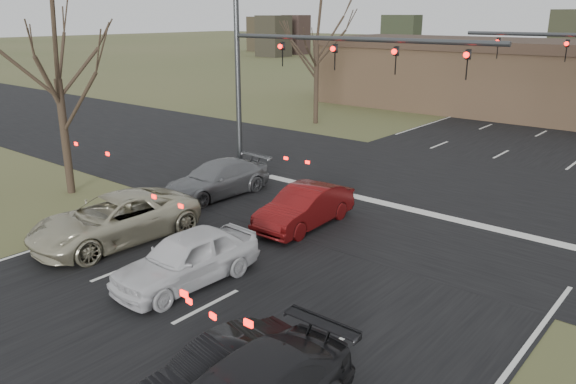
{
  "coord_description": "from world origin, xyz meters",
  "views": [
    {
      "loc": [
        9.66,
        -5.46,
        7.09
      ],
      "look_at": [
        -0.55,
        6.92,
        2.0
      ],
      "focal_mm": 35.0,
      "sensor_mm": 36.0,
      "label": 1
    }
  ],
  "objects_px": {
    "car_silver_suv": "(115,219)",
    "car_red_ahead": "(305,207)",
    "mast_arm_near": "(294,65)",
    "car_black_hatch": "(223,376)",
    "car_white_sedan": "(187,258)",
    "car_grey_ahead": "(217,179)"
  },
  "relations": [
    {
      "from": "car_black_hatch",
      "to": "mast_arm_near",
      "type": "bearing_deg",
      "value": 131.13
    },
    {
      "from": "mast_arm_near",
      "to": "car_red_ahead",
      "type": "distance_m",
      "value": 6.88
    },
    {
      "from": "mast_arm_near",
      "to": "car_white_sedan",
      "type": "height_order",
      "value": "mast_arm_near"
    },
    {
      "from": "car_black_hatch",
      "to": "car_grey_ahead",
      "type": "height_order",
      "value": "car_grey_ahead"
    },
    {
      "from": "car_silver_suv",
      "to": "car_white_sedan",
      "type": "relative_size",
      "value": 1.27
    },
    {
      "from": "car_white_sedan",
      "to": "car_black_hatch",
      "type": "xyz_separation_m",
      "value": [
        4.41,
        -2.93,
        -0.11
      ]
    },
    {
      "from": "mast_arm_near",
      "to": "car_black_hatch",
      "type": "distance_m",
      "value": 15.47
    },
    {
      "from": "car_white_sedan",
      "to": "car_red_ahead",
      "type": "relative_size",
      "value": 1.01
    },
    {
      "from": "car_silver_suv",
      "to": "car_black_hatch",
      "type": "relative_size",
      "value": 1.45
    },
    {
      "from": "car_white_sedan",
      "to": "mast_arm_near",
      "type": "bearing_deg",
      "value": 114.65
    },
    {
      "from": "car_grey_ahead",
      "to": "car_red_ahead",
      "type": "height_order",
      "value": "car_red_ahead"
    },
    {
      "from": "car_grey_ahead",
      "to": "car_red_ahead",
      "type": "relative_size",
      "value": 1.12
    },
    {
      "from": "car_white_sedan",
      "to": "car_black_hatch",
      "type": "relative_size",
      "value": 1.14
    },
    {
      "from": "car_white_sedan",
      "to": "car_black_hatch",
      "type": "height_order",
      "value": "car_white_sedan"
    },
    {
      "from": "car_silver_suv",
      "to": "car_grey_ahead",
      "type": "xyz_separation_m",
      "value": [
        -1.0,
        5.5,
        -0.07
      ]
    },
    {
      "from": "car_black_hatch",
      "to": "car_grey_ahead",
      "type": "bearing_deg",
      "value": 144.16
    },
    {
      "from": "mast_arm_near",
      "to": "car_silver_suv",
      "type": "relative_size",
      "value": 2.2
    },
    {
      "from": "car_silver_suv",
      "to": "mast_arm_near",
      "type": "bearing_deg",
      "value": 92.3
    },
    {
      "from": "mast_arm_near",
      "to": "car_red_ahead",
      "type": "relative_size",
      "value": 2.84
    },
    {
      "from": "car_white_sedan",
      "to": "car_grey_ahead",
      "type": "bearing_deg",
      "value": 132.83
    },
    {
      "from": "car_silver_suv",
      "to": "car_grey_ahead",
      "type": "relative_size",
      "value": 1.15
    },
    {
      "from": "car_silver_suv",
      "to": "car_red_ahead",
      "type": "bearing_deg",
      "value": 56.15
    }
  ]
}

